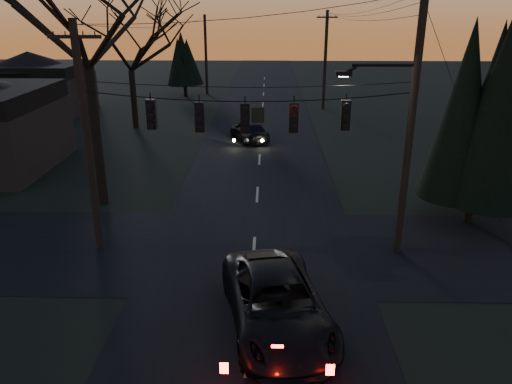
{
  "coord_description": "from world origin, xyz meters",
  "views": [
    {
      "loc": [
        0.5,
        -7.27,
        8.9
      ],
      "look_at": [
        0.12,
        8.51,
        2.96
      ],
      "focal_mm": 35.0,
      "sensor_mm": 36.0,
      "label": 1
    }
  ],
  "objects_px": {
    "evergreen_right": "(485,111)",
    "suv_near": "(277,303)",
    "utility_pole_right": "(397,252)",
    "utility_pole_far_r": "(323,109)",
    "utility_pole_left": "(100,248)",
    "sedan_oncoming_a": "(249,131)",
    "utility_pole_far_l": "(207,94)",
    "bare_tree_left": "(81,6)"
  },
  "relations": [
    {
      "from": "utility_pole_far_l",
      "to": "sedan_oncoming_a",
      "type": "bearing_deg",
      "value": -75.02
    },
    {
      "from": "utility_pole_far_r",
      "to": "suv_near",
      "type": "relative_size",
      "value": 1.46
    },
    {
      "from": "utility_pole_far_r",
      "to": "utility_pole_left",
      "type": "bearing_deg",
      "value": -112.33
    },
    {
      "from": "utility_pole_left",
      "to": "bare_tree_left",
      "type": "bearing_deg",
      "value": 105.67
    },
    {
      "from": "utility_pole_right",
      "to": "suv_near",
      "type": "relative_size",
      "value": 1.72
    },
    {
      "from": "bare_tree_left",
      "to": "suv_near",
      "type": "relative_size",
      "value": 2.18
    },
    {
      "from": "utility_pole_left",
      "to": "evergreen_right",
      "type": "height_order",
      "value": "evergreen_right"
    },
    {
      "from": "utility_pole_right",
      "to": "utility_pole_left",
      "type": "distance_m",
      "value": 11.5
    },
    {
      "from": "evergreen_right",
      "to": "sedan_oncoming_a",
      "type": "relative_size",
      "value": 2.01
    },
    {
      "from": "suv_near",
      "to": "utility_pole_far_l",
      "type": "bearing_deg",
      "value": 88.54
    },
    {
      "from": "utility_pole_right",
      "to": "bare_tree_left",
      "type": "height_order",
      "value": "bare_tree_left"
    },
    {
      "from": "utility_pole_right",
      "to": "bare_tree_left",
      "type": "xyz_separation_m",
      "value": [
        -12.81,
        4.69,
        8.84
      ]
    },
    {
      "from": "bare_tree_left",
      "to": "suv_near",
      "type": "height_order",
      "value": "bare_tree_left"
    },
    {
      "from": "utility_pole_left",
      "to": "sedan_oncoming_a",
      "type": "bearing_deg",
      "value": 72.57
    },
    {
      "from": "utility_pole_far_r",
      "to": "utility_pole_far_l",
      "type": "distance_m",
      "value": 14.01
    },
    {
      "from": "utility_pole_left",
      "to": "bare_tree_left",
      "type": "height_order",
      "value": "bare_tree_left"
    },
    {
      "from": "utility_pole_right",
      "to": "suv_near",
      "type": "distance_m",
      "value": 6.84
    },
    {
      "from": "evergreen_right",
      "to": "utility_pole_far_l",
      "type": "bearing_deg",
      "value": 114.76
    },
    {
      "from": "evergreen_right",
      "to": "sedan_oncoming_a",
      "type": "xyz_separation_m",
      "value": [
        -10.07,
        13.66,
        -4.17
      ]
    },
    {
      "from": "utility_pole_right",
      "to": "evergreen_right",
      "type": "bearing_deg",
      "value": 37.57
    },
    {
      "from": "utility_pole_far_r",
      "to": "utility_pole_far_l",
      "type": "xyz_separation_m",
      "value": [
        -11.5,
        8.0,
        0.0
      ]
    },
    {
      "from": "utility_pole_far_l",
      "to": "evergreen_right",
      "type": "relative_size",
      "value": 0.93
    },
    {
      "from": "sedan_oncoming_a",
      "to": "evergreen_right",
      "type": "bearing_deg",
      "value": 104.24
    },
    {
      "from": "evergreen_right",
      "to": "bare_tree_left",
      "type": "bearing_deg",
      "value": 173.84
    },
    {
      "from": "utility_pole_far_r",
      "to": "sedan_oncoming_a",
      "type": "xyz_separation_m",
      "value": [
        -6.3,
        -11.44,
        0.73
      ]
    },
    {
      "from": "utility_pole_far_l",
      "to": "sedan_oncoming_a",
      "type": "distance_m",
      "value": 20.14
    },
    {
      "from": "utility_pole_right",
      "to": "suv_near",
      "type": "bearing_deg",
      "value": -133.78
    },
    {
      "from": "utility_pole_far_r",
      "to": "suv_near",
      "type": "xyz_separation_m",
      "value": [
        -4.7,
        -32.9,
        0.81
      ]
    },
    {
      "from": "utility_pole_far_l",
      "to": "bare_tree_left",
      "type": "bearing_deg",
      "value": -92.4
    },
    {
      "from": "utility_pole_left",
      "to": "utility_pole_far_r",
      "type": "xyz_separation_m",
      "value": [
        11.5,
        28.0,
        0.0
      ]
    },
    {
      "from": "evergreen_right",
      "to": "utility_pole_right",
      "type": "bearing_deg",
      "value": -142.43
    },
    {
      "from": "utility_pole_left",
      "to": "suv_near",
      "type": "xyz_separation_m",
      "value": [
        6.8,
        -4.9,
        0.81
      ]
    },
    {
      "from": "bare_tree_left",
      "to": "sedan_oncoming_a",
      "type": "relative_size",
      "value": 2.96
    },
    {
      "from": "utility_pole_left",
      "to": "utility_pole_far_l",
      "type": "height_order",
      "value": "utility_pole_left"
    },
    {
      "from": "evergreen_right",
      "to": "suv_near",
      "type": "bearing_deg",
      "value": -137.34
    },
    {
      "from": "utility_pole_far_l",
      "to": "bare_tree_left",
      "type": "height_order",
      "value": "bare_tree_left"
    },
    {
      "from": "utility_pole_right",
      "to": "utility_pole_far_l",
      "type": "distance_m",
      "value": 37.79
    },
    {
      "from": "suv_near",
      "to": "sedan_oncoming_a",
      "type": "bearing_deg",
      "value": 83.37
    },
    {
      "from": "suv_near",
      "to": "utility_pole_far_r",
      "type": "bearing_deg",
      "value": 70.97
    },
    {
      "from": "utility_pole_far_r",
      "to": "bare_tree_left",
      "type": "xyz_separation_m",
      "value": [
        -12.81,
        -23.31,
        8.84
      ]
    },
    {
      "from": "bare_tree_left",
      "to": "evergreen_right",
      "type": "distance_m",
      "value": 17.14
    },
    {
      "from": "utility_pole_far_r",
      "to": "sedan_oncoming_a",
      "type": "relative_size",
      "value": 1.99
    }
  ]
}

